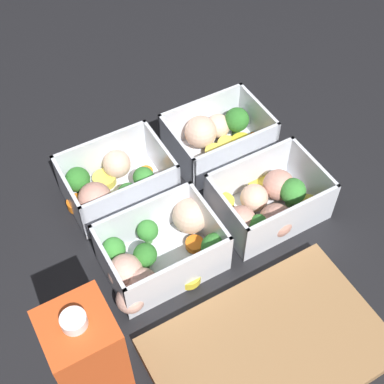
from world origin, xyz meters
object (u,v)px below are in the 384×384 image
container_far_left (268,204)px  container_far_right (160,253)px  container_near_right (112,183)px  juice_carton (91,364)px  container_near_left (217,136)px

container_far_left → container_far_right: bearing=-0.8°
container_near_right → container_far_left: size_ratio=1.05×
container_near_right → juice_carton: bearing=63.1°
container_near_left → juice_carton: size_ratio=0.77×
container_far_left → container_far_right: (0.17, -0.00, 0.00)m
container_near_right → container_far_right: 0.14m
container_near_left → container_far_right: bearing=39.9°
container_far_right → juice_carton: size_ratio=0.89×
container_near_right → container_far_left: (-0.18, 0.14, -0.00)m
juice_carton → container_near_right: bearing=-116.9°
container_far_right → juice_carton: bearing=41.2°
container_near_left → container_far_left: (0.01, 0.15, 0.00)m
container_near_left → container_far_right: size_ratio=0.87×
container_near_right → container_far_left: bearing=141.0°
container_near_left → juice_carton: juice_carton is taller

